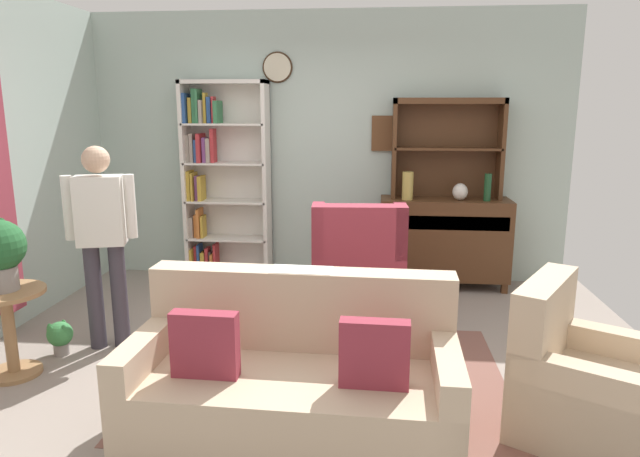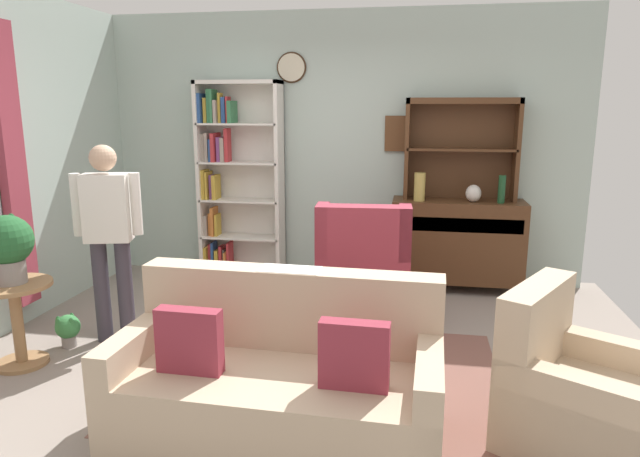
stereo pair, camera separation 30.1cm
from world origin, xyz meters
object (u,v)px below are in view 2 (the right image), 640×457
(person_reading, at_px, (109,230))
(coffee_table, at_px, (295,319))
(couch_floral, at_px, (279,382))
(plant_stand, at_px, (17,315))
(wingback_chair, at_px, (363,277))
(book_stack, at_px, (284,303))
(bottle_wine, at_px, (502,189))
(bookshelf, at_px, (234,180))
(sideboard_hutch, at_px, (461,135))
(armchair_floral, at_px, (577,397))
(potted_plant_small, at_px, (68,328))
(vase_round, at_px, (473,193))
(potted_plant_large, at_px, (7,244))
(vase_tall, at_px, (420,187))
(sideboard, at_px, (457,241))

(person_reading, xyz_separation_m, coffee_table, (1.51, -0.21, -0.55))
(couch_floral, bearing_deg, plant_stand, 165.59)
(wingback_chair, height_order, book_stack, wingback_chair)
(person_reading, height_order, book_stack, person_reading)
(bottle_wine, bearing_deg, coffee_table, -130.49)
(bookshelf, xyz_separation_m, plant_stand, (-0.85, -2.41, -0.68))
(bottle_wine, relative_size, plant_stand, 0.44)
(sideboard_hutch, bearing_deg, armchair_floral, -80.04)
(armchair_floral, relative_size, potted_plant_small, 4.06)
(vase_round, bearing_deg, armchair_floral, -82.16)
(potted_plant_large, relative_size, person_reading, 0.31)
(vase_tall, height_order, potted_plant_small, vase_tall)
(book_stack, bearing_deg, bookshelf, 116.55)
(armchair_floral, height_order, wingback_chair, wingback_chair)
(sideboard, xyz_separation_m, sideboard_hutch, (-0.00, 0.11, 1.05))
(armchair_floral, bearing_deg, wingback_chair, 128.44)
(person_reading, bearing_deg, bottle_wine, 28.42)
(plant_stand, bearing_deg, armchair_floral, -5.65)
(potted_plant_large, distance_m, potted_plant_small, 0.84)
(bookshelf, xyz_separation_m, bottle_wine, (2.74, -0.17, -0.01))
(sideboard, bearing_deg, wingback_chair, -130.43)
(couch_floral, bearing_deg, sideboard_hutch, 68.84)
(wingback_chair, bearing_deg, bookshelf, 144.28)
(vase_round, distance_m, bottle_wine, 0.27)
(sideboard, relative_size, vase_round, 7.65)
(book_stack, bearing_deg, vase_tall, 63.67)
(vase_round, bearing_deg, bottle_wine, -4.95)
(bookshelf, xyz_separation_m, vase_round, (2.48, -0.15, -0.06))
(bookshelf, height_order, plant_stand, bookshelf)
(couch_floral, relative_size, plant_stand, 2.95)
(vase_round, bearing_deg, book_stack, -127.38)
(bookshelf, relative_size, vase_tall, 7.53)
(vase_round, xyz_separation_m, couch_floral, (-1.28, -2.78, -0.69))
(bookshelf, height_order, book_stack, bookshelf)
(bottle_wine, relative_size, potted_plant_large, 0.56)
(bottle_wine, xyz_separation_m, coffee_table, (-1.63, -1.91, -0.70))
(vase_round, bearing_deg, plant_stand, -145.95)
(vase_tall, relative_size, bottle_wine, 1.02)
(bottle_wine, height_order, couch_floral, bottle_wine)
(sideboard, xyz_separation_m, couch_floral, (-1.15, -2.85, -0.20))
(armchair_floral, bearing_deg, sideboard_hutch, 99.96)
(potted_plant_large, xyz_separation_m, potted_plant_small, (0.17, 0.33, -0.75))
(armchair_floral, bearing_deg, couch_floral, -174.29)
(bottle_wine, bearing_deg, sideboard_hutch, 153.04)
(couch_floral, xyz_separation_m, person_reading, (-1.61, 1.06, 0.59))
(plant_stand, bearing_deg, book_stack, 10.48)
(sideboard_hutch, bearing_deg, book_stack, -122.50)
(potted_plant_large, bearing_deg, person_reading, 47.93)
(bookshelf, height_order, bottle_wine, bookshelf)
(plant_stand, distance_m, potted_plant_small, 0.44)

